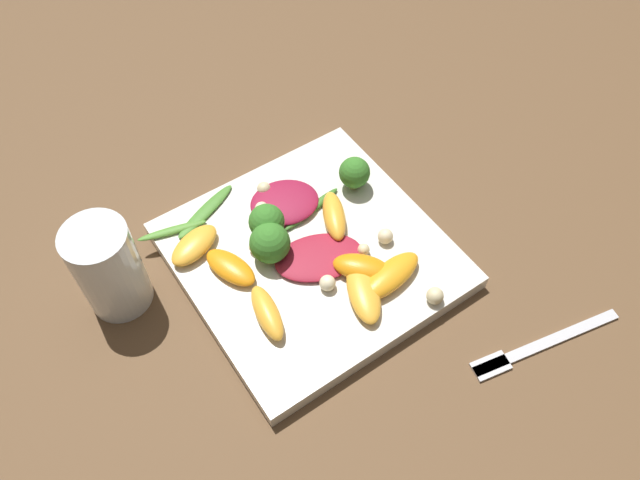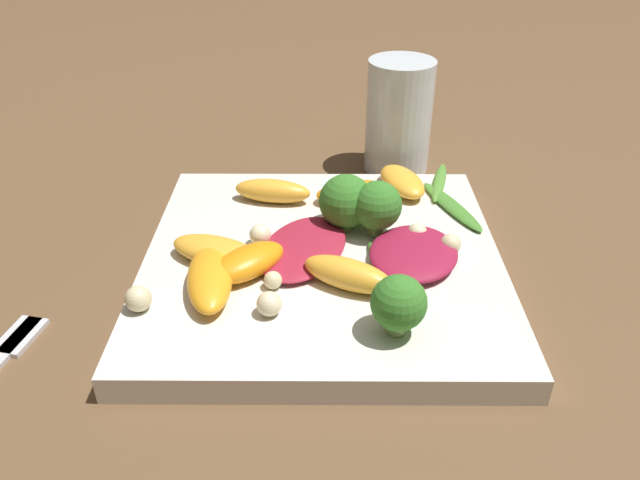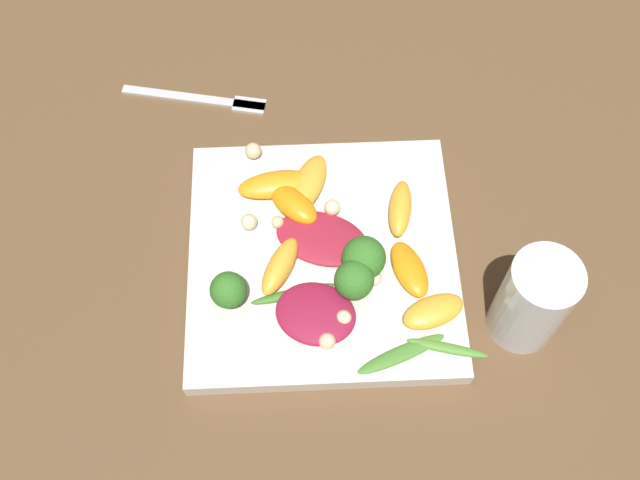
# 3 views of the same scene
# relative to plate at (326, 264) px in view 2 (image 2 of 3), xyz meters

# --- Properties ---
(ground_plane) EXTENTS (2.40, 2.40, 0.00)m
(ground_plane) POSITION_rel_plate_xyz_m (0.00, 0.00, -0.01)
(ground_plane) COLOR brown
(plate) EXTENTS (0.27, 0.27, 0.02)m
(plate) POSITION_rel_plate_xyz_m (0.00, 0.00, 0.00)
(plate) COLOR silver
(plate) RESTS_ON ground_plane
(drinking_glass) EXTENTS (0.07, 0.07, 0.11)m
(drinking_glass) POSITION_rel_plate_xyz_m (0.08, 0.19, 0.05)
(drinking_glass) COLOR white
(drinking_glass) RESTS_ON ground_plane
(radicchio_leaf_0) EXTENTS (0.09, 0.10, 0.01)m
(radicchio_leaf_0) POSITION_rel_plate_xyz_m (0.07, -0.01, 0.02)
(radicchio_leaf_0) COLOR maroon
(radicchio_leaf_0) RESTS_ON plate
(radicchio_leaf_1) EXTENTS (0.09, 0.11, 0.01)m
(radicchio_leaf_1) POSITION_rel_plate_xyz_m (-0.02, 0.00, 0.01)
(radicchio_leaf_1) COLOR maroon
(radicchio_leaf_1) RESTS_ON plate
(orange_segment_0) EXTENTS (0.07, 0.06, 0.02)m
(orange_segment_0) POSITION_rel_plate_xyz_m (-0.05, -0.03, 0.02)
(orange_segment_0) COLOR orange
(orange_segment_0) RESTS_ON plate
(orange_segment_1) EXTENTS (0.04, 0.08, 0.02)m
(orange_segment_1) POSITION_rel_plate_xyz_m (-0.08, -0.05, 0.02)
(orange_segment_1) COLOR orange
(orange_segment_1) RESTS_ON plate
(orange_segment_2) EXTENTS (0.07, 0.05, 0.02)m
(orange_segment_2) POSITION_rel_plate_xyz_m (0.02, -0.04, 0.02)
(orange_segment_2) COLOR #FCAD33
(orange_segment_2) RESTS_ON plate
(orange_segment_3) EXTENTS (0.07, 0.05, 0.02)m
(orange_segment_3) POSITION_rel_plate_xyz_m (0.02, 0.08, 0.02)
(orange_segment_3) COLOR orange
(orange_segment_3) RESTS_ON plate
(orange_segment_4) EXTENTS (0.08, 0.06, 0.02)m
(orange_segment_4) POSITION_rel_plate_xyz_m (-0.08, -0.01, 0.02)
(orange_segment_4) COLOR #FCAD33
(orange_segment_4) RESTS_ON plate
(orange_segment_5) EXTENTS (0.07, 0.03, 0.02)m
(orange_segment_5) POSITION_rel_plate_xyz_m (-0.04, 0.08, 0.02)
(orange_segment_5) COLOR #FCAD33
(orange_segment_5) RESTS_ON plate
(orange_segment_6) EXTENTS (0.05, 0.07, 0.02)m
(orange_segment_6) POSITION_rel_plate_xyz_m (0.07, 0.10, 0.02)
(orange_segment_6) COLOR #FCAD33
(orange_segment_6) RESTS_ON plate
(broccoli_floret_0) EXTENTS (0.04, 0.04, 0.05)m
(broccoli_floret_0) POSITION_rel_plate_xyz_m (0.04, 0.03, 0.04)
(broccoli_floret_0) COLOR #7A9E51
(broccoli_floret_0) RESTS_ON plate
(broccoli_floret_1) EXTENTS (0.04, 0.04, 0.05)m
(broccoli_floret_1) POSITION_rel_plate_xyz_m (0.02, 0.04, 0.03)
(broccoli_floret_1) COLOR #84AD5B
(broccoli_floret_1) RESTS_ON plate
(broccoli_floret_2) EXTENTS (0.04, 0.04, 0.04)m
(broccoli_floret_2) POSITION_rel_plate_xyz_m (0.05, -0.09, 0.03)
(broccoli_floret_2) COLOR #84AD5B
(broccoli_floret_2) RESTS_ON plate
(arugula_sprig_0) EXTENTS (0.03, 0.08, 0.01)m
(arugula_sprig_0) POSITION_rel_plate_xyz_m (0.11, 0.11, 0.01)
(arugula_sprig_0) COLOR #518E33
(arugula_sprig_0) RESTS_ON plate
(arugula_sprig_1) EXTENTS (0.05, 0.09, 0.01)m
(arugula_sprig_1) POSITION_rel_plate_xyz_m (0.11, 0.07, 0.01)
(arugula_sprig_1) COLOR #47842D
(arugula_sprig_1) RESTS_ON plate
(arugula_sprig_2) EXTENTS (0.03, 0.08, 0.01)m
(arugula_sprig_2) POSITION_rel_plate_xyz_m (0.04, -0.03, 0.01)
(arugula_sprig_2) COLOR #3D7528
(arugula_sprig_2) RESTS_ON plate
(macadamia_nut_0) EXTENTS (0.02, 0.02, 0.02)m
(macadamia_nut_0) POSITION_rel_plate_xyz_m (-0.05, 0.01, 0.02)
(macadamia_nut_0) COLOR beige
(macadamia_nut_0) RESTS_ON plate
(macadamia_nut_1) EXTENTS (0.02, 0.02, 0.02)m
(macadamia_nut_1) POSITION_rel_plate_xyz_m (0.10, -0.00, 0.02)
(macadamia_nut_1) COLOR beige
(macadamia_nut_1) RESTS_ON plate
(macadamia_nut_2) EXTENTS (0.02, 0.02, 0.02)m
(macadamia_nut_2) POSITION_rel_plate_xyz_m (-0.04, -0.07, 0.02)
(macadamia_nut_2) COLOR beige
(macadamia_nut_2) RESTS_ON plate
(macadamia_nut_3) EXTENTS (0.01, 0.01, 0.01)m
(macadamia_nut_3) POSITION_rel_plate_xyz_m (0.03, 0.05, 0.02)
(macadamia_nut_3) COLOR beige
(macadamia_nut_3) RESTS_ON plate
(macadamia_nut_4) EXTENTS (0.02, 0.02, 0.02)m
(macadamia_nut_4) POSITION_rel_plate_xyz_m (0.07, 0.02, 0.02)
(macadamia_nut_4) COLOR beige
(macadamia_nut_4) RESTS_ON plate
(macadamia_nut_5) EXTENTS (0.01, 0.01, 0.01)m
(macadamia_nut_5) POSITION_rel_plate_xyz_m (-0.03, -0.04, 0.02)
(macadamia_nut_5) COLOR beige
(macadamia_nut_5) RESTS_ON plate
(macadamia_nut_6) EXTENTS (0.02, 0.02, 0.02)m
(macadamia_nut_6) POSITION_rel_plate_xyz_m (-0.12, -0.07, 0.02)
(macadamia_nut_6) COLOR beige
(macadamia_nut_6) RESTS_ON plate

